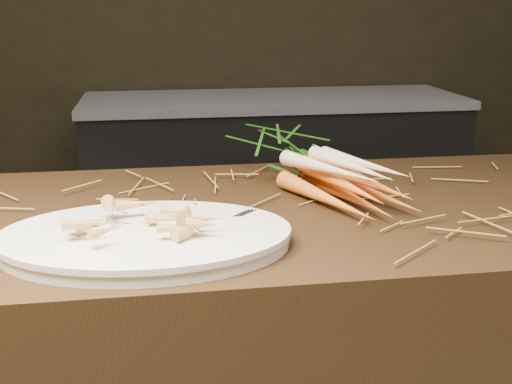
% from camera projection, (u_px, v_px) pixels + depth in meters
% --- Properties ---
extents(back_counter, '(1.82, 0.62, 0.84)m').
position_uv_depth(back_counter, '(273.00, 180.00, 3.21)').
color(back_counter, black).
rests_on(back_counter, ground).
extents(straw_bedding, '(1.40, 0.60, 0.02)m').
position_uv_depth(straw_bedding, '(297.00, 202.00, 1.24)').
color(straw_bedding, olive).
rests_on(straw_bedding, main_counter).
extents(root_veg_bunch, '(0.33, 0.57, 0.10)m').
position_uv_depth(root_veg_bunch, '(308.00, 163.00, 1.38)').
color(root_veg_bunch, orange).
rests_on(root_veg_bunch, main_counter).
extents(serving_platter, '(0.48, 0.34, 0.02)m').
position_uv_depth(serving_platter, '(146.00, 241.00, 1.04)').
color(serving_platter, white).
rests_on(serving_platter, main_counter).
extents(roasted_veg_heap, '(0.24, 0.18, 0.05)m').
position_uv_depth(roasted_veg_heap, '(145.00, 218.00, 1.03)').
color(roasted_veg_heap, '#B9854A').
rests_on(roasted_veg_heap, serving_platter).
extents(serving_fork, '(0.14, 0.14, 0.00)m').
position_uv_depth(serving_fork, '(249.00, 233.00, 1.03)').
color(serving_fork, silver).
rests_on(serving_fork, serving_platter).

